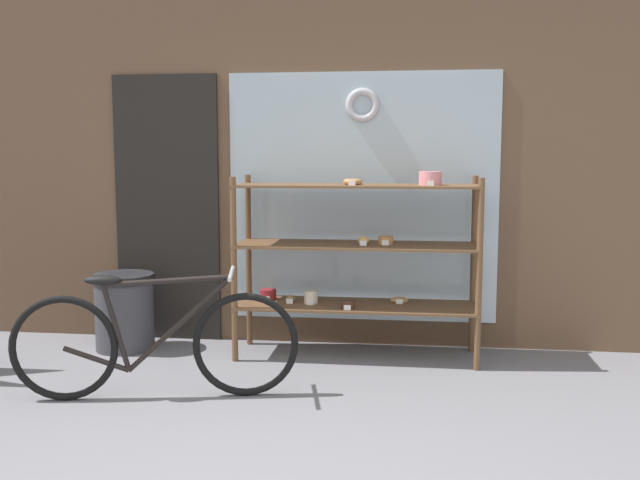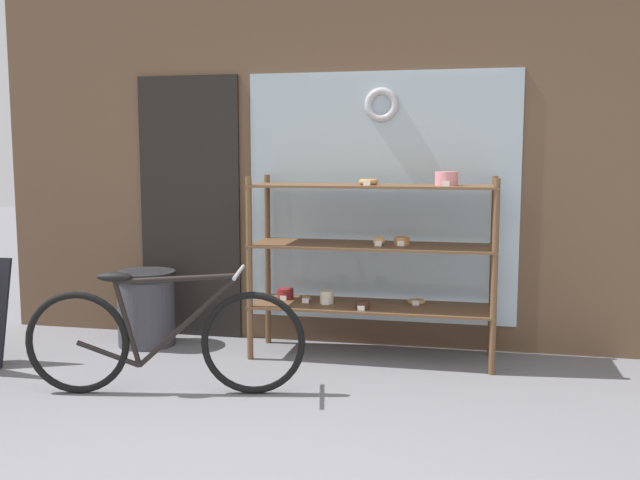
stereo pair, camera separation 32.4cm
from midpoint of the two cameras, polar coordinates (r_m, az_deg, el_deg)
The scene contains 4 objects.
storefront_facade at distance 5.54m, azimuth 4.34°, elevation 11.59°, with size 5.91×0.13×3.98m.
display_case at distance 5.15m, azimuth 6.06°, elevation -0.76°, with size 1.75×0.51×1.36m.
bicycle at distance 4.51m, azimuth -10.38°, elevation -7.79°, with size 1.71×0.52×0.78m.
trash_bin at distance 5.68m, azimuth -12.16°, elevation -5.09°, with size 0.46×0.46×0.58m.
Camera 2 is at (0.90, -2.69, 1.49)m, focal length 40.00 mm.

